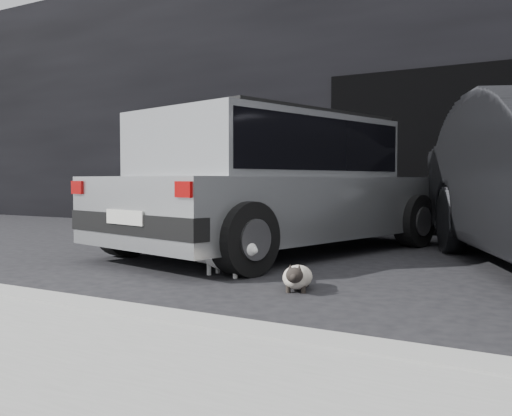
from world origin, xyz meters
The scene contains 8 objects.
ground centered at (0.00, 0.00, 0.00)m, with size 80.00×80.00×0.00m, color black.
building_facade centered at (1.00, 6.00, 2.50)m, with size 34.00×4.00×5.00m, color black.
garage_opening centered at (1.00, 3.99, 1.30)m, with size 4.00×0.10×2.60m, color black.
curb centered at (1.00, -2.60, 0.06)m, with size 18.00×0.25×0.12m, color gray.
sidewalk centered at (1.00, -3.80, 0.06)m, with size 18.00×2.20×0.11m, color gray.
silver_hatchback centered at (-0.46, 0.93, 0.89)m, with size 2.99×4.76×1.63m.
cat_siamese centered at (0.82, -1.08, 0.11)m, with size 0.38×0.65×0.24m.
cat_white centered at (-0.01, -0.79, 0.17)m, with size 0.75×0.29×0.35m.
Camera 1 is at (2.75, -5.07, 0.87)m, focal length 40.00 mm.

